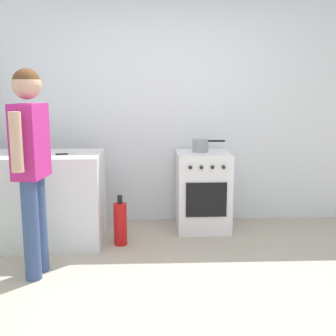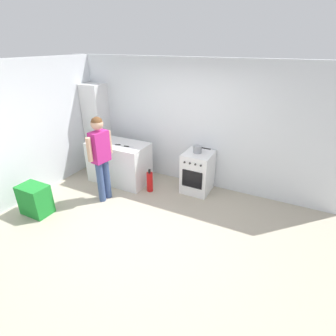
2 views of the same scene
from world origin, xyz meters
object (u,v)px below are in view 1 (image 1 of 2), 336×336
Objects in this scene: person at (31,155)px; fire_extinguisher at (120,223)px; oven_left at (203,190)px; pot at (200,145)px; knife_paring at (65,154)px; knife_carving at (29,155)px.

fire_extinguisher is at bearing 46.21° from person.
pot reaches higher than oven_left.
knife_paring is 0.86m from fire_extinguisher.
pot is (-0.03, 0.01, 0.49)m from oven_left.
person is at bearing -100.21° from knife_paring.
person is at bearing -141.99° from pot.
oven_left is at bearing 17.96° from knife_paring.
oven_left is at bearing 37.18° from person.
person is at bearing -142.82° from oven_left.
fire_extinguisher is at bearing -149.79° from pot.
knife_carving is 0.18× the size of person.
person reaches higher than pot.
oven_left is 1.53m from knife_paring.
fire_extinguisher is at bearing -3.28° from knife_paring.
knife_paring reaches higher than fire_extinguisher.
pot is 1.43m from knife_paring.
oven_left is 1.98m from person.
knife_carving reaches higher than fire_extinguisher.
knife_paring is 0.42× the size of fire_extinguisher.
pot is 0.71× the size of fire_extinguisher.
oven_left is 1.70× the size of fire_extinguisher.
knife_carving is 1.08m from fire_extinguisher.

